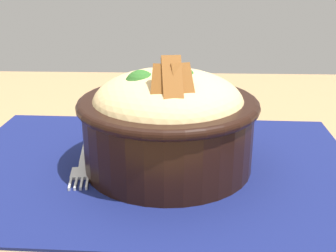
% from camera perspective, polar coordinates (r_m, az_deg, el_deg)
% --- Properties ---
extents(table, '(1.18, 0.96, 0.75)m').
position_cam_1_polar(table, '(0.55, -5.64, -11.17)').
color(table, '#99754C').
rests_on(table, ground_plane).
extents(placemat, '(0.49, 0.35, 0.00)m').
position_cam_1_polar(placemat, '(0.51, -1.80, -5.52)').
color(placemat, '#11194C').
rests_on(placemat, table).
extents(bowl, '(0.24, 0.24, 0.14)m').
position_cam_1_polar(bowl, '(0.49, -0.01, 1.03)').
color(bowl, black).
rests_on(bowl, placemat).
extents(fork, '(0.03, 0.13, 0.00)m').
position_cam_1_polar(fork, '(0.52, -11.36, -5.21)').
color(fork, '#B7B7B7').
rests_on(fork, placemat).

